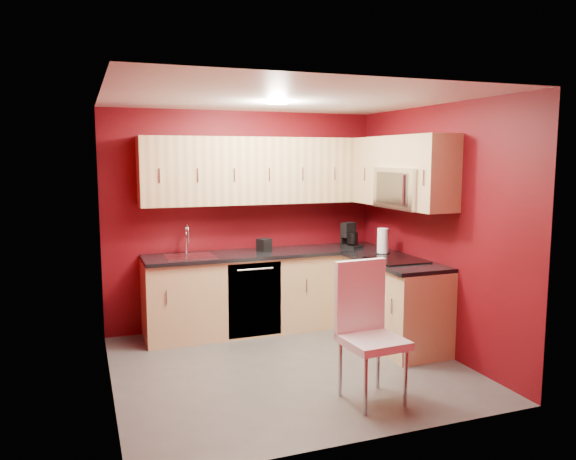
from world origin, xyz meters
TOP-DOWN VIEW (x-y plane):
  - floor at (0.00, 0.00)m, footprint 3.20×3.20m
  - ceiling at (0.00, 0.00)m, footprint 3.20×3.20m
  - wall_back at (0.00, 1.50)m, footprint 3.20×0.00m
  - wall_front at (0.00, -1.50)m, footprint 3.20×0.00m
  - wall_left at (-1.60, 0.00)m, footprint 0.00×3.00m
  - wall_right at (1.60, 0.00)m, footprint 0.00×3.00m
  - base_cabinets_back at (0.20, 1.20)m, footprint 2.80×0.60m
  - base_cabinets_right at (1.30, 0.25)m, footprint 0.60×1.30m
  - countertop_back at (0.20, 1.19)m, footprint 2.80×0.63m
  - countertop_right at (1.29, 0.23)m, footprint 0.63×1.27m
  - upper_cabinets_back at (0.20, 1.32)m, footprint 2.80×0.35m
  - upper_cabinets_right at (1.42, 0.44)m, footprint 0.35×1.55m
  - microwave at (1.39, 0.20)m, footprint 0.42×0.76m
  - cooktop at (1.28, 0.20)m, footprint 0.50×0.55m
  - sink at (-0.70, 1.20)m, footprint 0.52×0.42m
  - dishwasher_front at (-0.05, 0.91)m, footprint 0.60×0.02m
  - downlight at (0.00, 0.30)m, footprint 0.20×0.20m
  - coffee_maker at (1.22, 1.12)m, footprint 0.25×0.28m
  - napkin_holder at (0.17, 1.24)m, footprint 0.17×0.17m
  - paper_towel at (1.35, 0.61)m, footprint 0.19×0.19m
  - dining_chair at (0.38, -0.94)m, footprint 0.49×0.51m

SIDE VIEW (x-z plane):
  - floor at x=0.00m, z-range 0.00..0.00m
  - base_cabinets_back at x=0.20m, z-range 0.00..0.87m
  - base_cabinets_right at x=1.30m, z-range 0.00..0.87m
  - dishwasher_front at x=-0.05m, z-range 0.03..0.84m
  - dining_chair at x=0.38m, z-range 0.00..1.14m
  - countertop_back at x=0.20m, z-range 0.87..0.91m
  - countertop_right at x=1.29m, z-range 0.87..0.91m
  - cooktop at x=1.28m, z-range 0.91..0.92m
  - sink at x=-0.70m, z-range 0.77..1.12m
  - napkin_holder at x=0.17m, z-range 0.91..1.05m
  - paper_towel at x=1.35m, z-range 0.91..1.19m
  - coffee_maker at x=1.22m, z-range 0.91..1.20m
  - wall_back at x=0.00m, z-range -0.35..2.85m
  - wall_front at x=0.00m, z-range -0.35..2.85m
  - wall_left at x=-1.60m, z-range -0.25..2.75m
  - wall_right at x=1.60m, z-range -0.25..2.75m
  - microwave at x=1.39m, z-range 1.45..1.87m
  - upper_cabinets_back at x=0.20m, z-range 1.45..2.20m
  - upper_cabinets_right at x=1.42m, z-range 1.51..2.26m
  - downlight at x=0.00m, z-range 2.48..2.49m
  - ceiling at x=0.00m, z-range 2.50..2.50m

